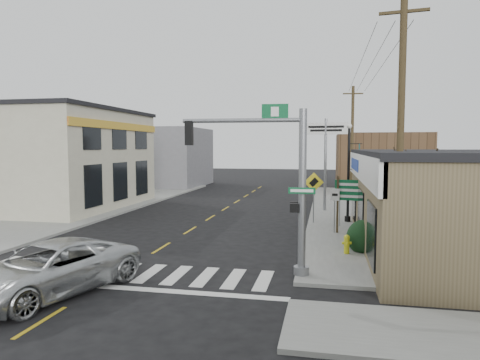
% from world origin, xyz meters
% --- Properties ---
extents(ground, '(140.00, 140.00, 0.00)m').
position_xyz_m(ground, '(0.00, 0.00, 0.00)').
color(ground, black).
rests_on(ground, ground).
extents(sidewalk_right, '(6.00, 38.00, 0.13)m').
position_xyz_m(sidewalk_right, '(9.00, 13.00, 0.07)').
color(sidewalk_right, slate).
rests_on(sidewalk_right, ground).
extents(sidewalk_left, '(6.00, 38.00, 0.13)m').
position_xyz_m(sidewalk_left, '(-9.00, 13.00, 0.07)').
color(sidewalk_left, slate).
rests_on(sidewalk_left, ground).
extents(center_line, '(0.12, 56.00, 0.01)m').
position_xyz_m(center_line, '(0.00, 8.00, 0.01)').
color(center_line, gold).
rests_on(center_line, ground).
extents(crosswalk, '(11.00, 2.20, 0.01)m').
position_xyz_m(crosswalk, '(0.00, 0.40, 0.01)').
color(crosswalk, silver).
rests_on(crosswalk, ground).
extents(left_building, '(12.00, 12.00, 6.80)m').
position_xyz_m(left_building, '(-13.00, 14.00, 3.40)').
color(left_building, beige).
rests_on(left_building, ground).
extents(bldg_distant_right, '(8.00, 10.00, 5.60)m').
position_xyz_m(bldg_distant_right, '(12.00, 30.00, 2.80)').
color(bldg_distant_right, brown).
rests_on(bldg_distant_right, ground).
extents(bldg_distant_left, '(9.00, 10.00, 6.40)m').
position_xyz_m(bldg_distant_left, '(-11.00, 32.00, 3.20)').
color(bldg_distant_left, slate).
rests_on(bldg_distant_left, ground).
extents(suv, '(4.19, 6.06, 1.54)m').
position_xyz_m(suv, '(-1.06, -2.12, 0.77)').
color(suv, '#B7BBBC').
rests_on(suv, ground).
extents(traffic_signal_pole, '(4.46, 0.37, 5.65)m').
position_xyz_m(traffic_signal_pole, '(5.53, 0.89, 3.50)').
color(traffic_signal_pole, gray).
rests_on(traffic_signal_pole, sidewalk_right).
extents(guide_sign, '(1.62, 0.14, 2.84)m').
position_xyz_m(guide_sign, '(8.20, 8.26, 1.96)').
color(guide_sign, '#453720').
rests_on(guide_sign, sidewalk_right).
extents(fire_hydrant, '(0.24, 0.24, 0.76)m').
position_xyz_m(fire_hydrant, '(7.81, 4.08, 0.54)').
color(fire_hydrant, '#C8CC1A').
rests_on(fire_hydrant, sidewalk_right).
extents(ped_crossing_sign, '(1.10, 0.08, 2.82)m').
position_xyz_m(ped_crossing_sign, '(6.30, 10.86, 2.06)').
color(ped_crossing_sign, gray).
rests_on(ped_crossing_sign, sidewalk_right).
extents(lamp_post, '(0.72, 0.57, 5.54)m').
position_xyz_m(lamp_post, '(8.26, 11.61, 3.34)').
color(lamp_post, black).
rests_on(lamp_post, sidewalk_right).
extents(dance_center_sign, '(2.87, 0.18, 6.10)m').
position_xyz_m(dance_center_sign, '(6.90, 15.75, 4.78)').
color(dance_center_sign, gray).
rests_on(dance_center_sign, sidewalk_right).
extents(bare_tree, '(2.47, 2.47, 4.94)m').
position_xyz_m(bare_tree, '(10.37, 4.41, 4.01)').
color(bare_tree, black).
rests_on(bare_tree, sidewalk_right).
extents(shrub_front, '(1.46, 1.46, 1.10)m').
position_xyz_m(shrub_front, '(8.55, 4.72, 0.68)').
color(shrub_front, '#1A3513').
rests_on(shrub_front, sidewalk_right).
extents(shrub_back, '(1.08, 1.08, 0.81)m').
position_xyz_m(shrub_back, '(9.33, 6.03, 0.53)').
color(shrub_back, black).
rests_on(shrub_back, sidewalk_right).
extents(utility_pole_near, '(1.65, 0.25, 9.51)m').
position_xyz_m(utility_pole_near, '(9.50, 2.68, 5.00)').
color(utility_pole_near, '#4B3E25').
rests_on(utility_pole_near, sidewalk_right).
extents(utility_pole_far, '(1.56, 0.23, 8.99)m').
position_xyz_m(utility_pole_far, '(8.95, 21.84, 4.74)').
color(utility_pole_far, '#3E281D').
rests_on(utility_pole_far, sidewalk_right).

